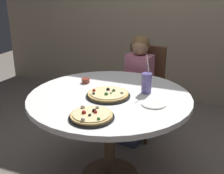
% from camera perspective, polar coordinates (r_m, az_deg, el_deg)
% --- Properties ---
extents(dining_table, '(1.27, 1.27, 0.75)m').
position_cam_1_polar(dining_table, '(2.27, -0.48, -3.77)').
color(dining_table, white).
rests_on(dining_table, ground_plane).
extents(chair_wooden, '(0.46, 0.46, 0.95)m').
position_cam_1_polar(chair_wooden, '(3.10, 6.13, 0.32)').
color(chair_wooden, brown).
rests_on(chair_wooden, ground_plane).
extents(diner_child, '(0.30, 0.43, 1.08)m').
position_cam_1_polar(diner_child, '(2.97, 4.65, -1.56)').
color(diner_child, '#3F4766').
rests_on(diner_child, ground_plane).
extents(pizza_veggie, '(0.34, 0.34, 0.05)m').
position_cam_1_polar(pizza_veggie, '(2.21, -0.74, -1.48)').
color(pizza_veggie, black).
rests_on(pizza_veggie, dining_table).
extents(pizza_cheese, '(0.30, 0.30, 0.05)m').
position_cam_1_polar(pizza_cheese, '(1.87, -4.09, -5.68)').
color(pizza_cheese, black).
rests_on(pizza_cheese, dining_table).
extents(soda_cup, '(0.08, 0.08, 0.31)m').
position_cam_1_polar(soda_cup, '(2.27, 6.83, 0.78)').
color(soda_cup, '#6659A5').
rests_on(soda_cup, dining_table).
extents(sauce_bowl, '(0.07, 0.07, 0.04)m').
position_cam_1_polar(sauce_bowl, '(2.51, -5.23, 1.27)').
color(sauce_bowl, brown).
rests_on(sauce_bowl, dining_table).
extents(plate_small, '(0.18, 0.18, 0.01)m').
position_cam_1_polar(plate_small, '(2.09, 8.24, -3.32)').
color(plate_small, white).
rests_on(plate_small, dining_table).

